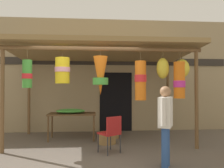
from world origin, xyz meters
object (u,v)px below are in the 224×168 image
at_px(display_table, 72,116).
at_px(folding_chair, 111,131).
at_px(wicker_basket_spare, 113,133).
at_px(wicker_basket_by_table, 107,138).
at_px(vendor_in_orange, 165,120).
at_px(flower_heap_on_table, 71,111).

height_order(display_table, folding_chair, folding_chair).
bearing_deg(wicker_basket_spare, display_table, -174.98).
height_order(wicker_basket_by_table, wicker_basket_spare, wicker_basket_by_table).
bearing_deg(display_table, vendor_in_orange, -51.03).
relative_size(flower_heap_on_table, wicker_basket_by_table, 1.69).
bearing_deg(wicker_basket_spare, flower_heap_on_table, -176.40).
bearing_deg(wicker_basket_spare, vendor_in_orange, -72.68).
relative_size(flower_heap_on_table, vendor_in_orange, 0.55).
xyz_separation_m(display_table, vendor_in_orange, (1.96, -2.42, 0.22)).
height_order(display_table, wicker_basket_spare, display_table).
height_order(flower_heap_on_table, vendor_in_orange, vendor_in_orange).
bearing_deg(flower_heap_on_table, folding_chair, -55.35).
xyz_separation_m(wicker_basket_spare, vendor_in_orange, (0.79, -2.52, 0.74)).
height_order(folding_chair, wicker_basket_spare, folding_chair).
relative_size(display_table, folding_chair, 1.59).
distance_m(wicker_basket_by_table, vendor_in_orange, 2.24).
bearing_deg(folding_chair, wicker_basket_by_table, 93.01).
distance_m(flower_heap_on_table, wicker_basket_spare, 1.38).
xyz_separation_m(folding_chair, wicker_basket_by_table, (-0.05, 0.92, -0.36)).
bearing_deg(folding_chair, display_table, 124.27).
distance_m(folding_chair, vendor_in_orange, 1.39).
bearing_deg(flower_heap_on_table, wicker_basket_by_table, -30.48).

